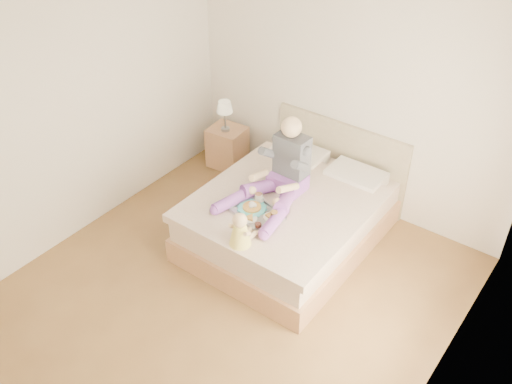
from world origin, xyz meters
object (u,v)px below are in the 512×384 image
Objects in this scene: nightstand at (227,147)px; baby at (241,232)px; tray at (258,212)px; adult at (281,174)px; bed at (293,214)px.

baby is at bearing -52.71° from nightstand.
tray is (1.43, -1.25, 0.37)m from nightstand.
adult is 2.97× the size of baby.
nightstand is 2.35m from baby.
baby is (0.05, -0.98, 0.44)m from bed.
baby is (0.13, -0.45, 0.11)m from tray.
bed is at bearing 98.02° from tray.
adult reaches higher than baby.
adult is 0.48m from tray.
nightstand is at bearing 154.68° from tray.
adult is 0.89m from baby.
baby is at bearing -86.84° from bed.
adult is at bearing 108.83° from tray.
adult is (-0.10, -0.11, 0.55)m from bed.
baby is (0.15, -0.87, -0.11)m from adult.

